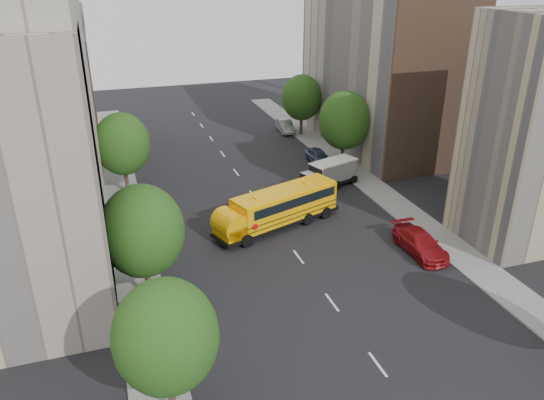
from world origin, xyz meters
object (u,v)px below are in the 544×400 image
parked_car_0 (178,313)px  school_bus (277,207)px  street_tree_0 (166,337)px  parked_car_3 (420,243)px  street_tree_5 (302,98)px  street_tree_1 (142,231)px  street_tree_2 (122,144)px  parked_car_4 (318,156)px  street_tree_4 (344,120)px  parked_car_1 (156,200)px  safari_truck (330,173)px  parked_car_5 (285,126)px

parked_car_0 → school_bus: bearing=-136.4°
school_bus → street_tree_0: bearing=-142.1°
street_tree_0 → parked_car_3: 22.42m
street_tree_5 → parked_car_0: (-20.60, -32.97, -4.02)m
street_tree_0 → parked_car_3: bearing=26.3°
school_bus → street_tree_1: bearing=-166.6°
street_tree_2 → parked_car_0: size_ratio=1.92×
street_tree_0 → school_bus: (11.01, 17.08, -2.85)m
street_tree_0 → street_tree_2: bearing=90.0°
street_tree_1 → parked_car_4: (20.12, 19.95, -4.20)m
parked_car_0 → parked_car_3: bearing=-174.2°
street_tree_4 → street_tree_2: bearing=180.0°
street_tree_5 → street_tree_2: bearing=-151.4°
parked_car_0 → parked_car_1: parked_car_1 is taller
parked_car_0 → parked_car_4: (18.72, 22.92, 0.06)m
street_tree_2 → street_tree_5: 25.06m
street_tree_0 → parked_car_4: size_ratio=1.69×
safari_truck → parked_car_3: bearing=-103.8°
parked_car_5 → street_tree_1: bearing=-117.9°
school_bus → parked_car_4: size_ratio=2.63×
parked_car_0 → street_tree_0: bearing=76.1°
street_tree_4 → parked_car_3: 18.84m
street_tree_2 → school_bus: size_ratio=0.67×
street_tree_5 → parked_car_1: 25.76m
parked_car_1 → parked_car_3: (17.60, -14.22, 0.07)m
school_bus → parked_car_3: size_ratio=2.11×
street_tree_4 → safari_truck: 6.68m
street_tree_0 → parked_car_4: 36.29m
street_tree_1 → parked_car_3: street_tree_1 is taller
street_tree_0 → street_tree_1: size_ratio=0.94×
parked_car_4 → street_tree_2: bearing=-173.3°
street_tree_1 → parked_car_0: street_tree_1 is taller
parked_car_1 → parked_car_4: parked_car_4 is taller
school_bus → safari_truck: 10.04m
street_tree_5 → parked_car_4: bearing=-100.6°
street_tree_4 → parked_car_3: bearing=-96.9°
street_tree_2 → school_bus: 15.81m
street_tree_1 → safari_truck: street_tree_1 is taller
street_tree_1 → street_tree_4: 28.43m
street_tree_2 → parked_car_3: size_ratio=1.40×
street_tree_0 → street_tree_5: 45.65m
parked_car_4 → parked_car_0: bearing=-128.1°
street_tree_5 → parked_car_5: 4.61m
street_tree_5 → parked_car_5: street_tree_5 is taller
parked_car_0 → parked_car_5: (19.20, 34.87, 0.06)m
parked_car_1 → parked_car_3: parked_car_3 is taller
school_bus → parked_car_5: 26.64m
street_tree_5 → parked_car_1: bearing=-141.1°
street_tree_2 → parked_car_0: (1.40, -20.97, -4.14)m
parked_car_3 → street_tree_4: bearing=83.1°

